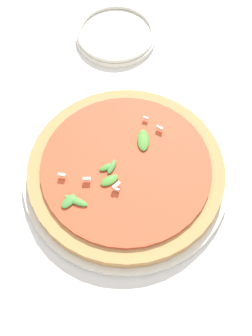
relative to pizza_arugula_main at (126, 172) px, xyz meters
name	(u,v)px	position (x,y,z in m)	size (l,w,h in m)	color
ground_plane	(137,183)	(-0.01, 0.01, -0.02)	(6.00, 6.00, 0.00)	silver
pizza_arugula_main	(126,172)	(0.00, 0.00, 0.00)	(0.33, 0.33, 0.05)	silver
side_plate_white	(116,35)	(-0.04, -0.31, -0.01)	(0.16, 0.16, 0.02)	silver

